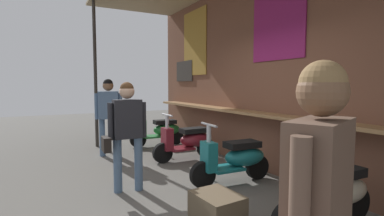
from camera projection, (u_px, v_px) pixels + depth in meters
The scene contains 10 objects.
ground_plane at pixel (174, 195), 4.01m from camera, with size 25.48×25.48×0.00m, color #56544F.
market_stall_facade at pixel (275, 53), 4.72m from camera, with size 9.10×2.61×3.69m.
scooter_green at pixel (160, 130), 7.28m from camera, with size 0.48×1.40×0.97m.
scooter_maroon at pixel (189, 141), 5.92m from camera, with size 0.46×1.40×0.97m.
scooter_teal at pixel (236, 158), 4.51m from camera, with size 0.48×1.40×0.97m.
scooter_cream at pixel (330, 193), 3.05m from camera, with size 0.46×1.40×0.97m.
shopper_with_handbag at pixel (317, 206), 1.28m from camera, with size 0.44×0.64×1.65m.
shopper_browsing at pixel (109, 109), 6.09m from camera, with size 0.39×0.55×1.67m.
shopper_passing at pixel (126, 126), 4.09m from camera, with size 0.26×0.64×1.58m.
merchandise_crate at pixel (217, 210), 3.14m from camera, with size 0.54×0.43×0.35m, color brown.
Camera 1 is at (3.56, -1.62, 1.54)m, focal length 26.82 mm.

